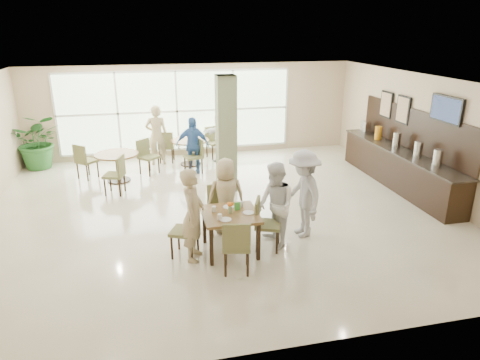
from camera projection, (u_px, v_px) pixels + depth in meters
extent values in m
plane|color=beige|center=(219.00, 209.00, 9.54)|extent=(10.00, 10.00, 0.00)
plane|color=white|center=(217.00, 82.00, 8.59)|extent=(10.00, 10.00, 0.00)
plane|color=#CAB191|center=(193.00, 110.00, 13.20)|extent=(10.00, 0.00, 10.00)
plane|color=#CAB191|center=(286.00, 251.00, 4.94)|extent=(10.00, 0.00, 10.00)
plane|color=#CAB191|center=(427.00, 136.00, 10.10)|extent=(0.00, 9.00, 9.00)
plane|color=silver|center=(177.00, 111.00, 13.06)|extent=(7.00, 0.00, 7.00)
cube|color=#687854|center=(226.00, 135.00, 10.25)|extent=(0.45, 0.45, 2.80)
cube|color=brown|center=(230.00, 214.00, 7.53)|extent=(0.98, 0.98, 0.05)
cube|color=black|center=(211.00, 247.00, 7.19)|extent=(0.06, 0.06, 0.70)
cube|color=black|center=(258.00, 242.00, 7.36)|extent=(0.06, 0.06, 0.70)
cube|color=black|center=(204.00, 226.00, 7.95)|extent=(0.06, 0.06, 0.70)
cube|color=black|center=(247.00, 222.00, 8.12)|extent=(0.06, 0.06, 0.70)
cylinder|color=brown|center=(116.00, 154.00, 11.06)|extent=(1.12, 1.12, 0.04)
cylinder|color=black|center=(118.00, 168.00, 11.18)|extent=(0.10, 0.10, 0.71)
cylinder|color=black|center=(119.00, 180.00, 11.30)|extent=(0.60, 0.60, 0.03)
cylinder|color=brown|center=(190.00, 140.00, 12.41)|extent=(1.12, 1.12, 0.04)
cylinder|color=black|center=(190.00, 153.00, 12.54)|extent=(0.10, 0.10, 0.71)
cylinder|color=black|center=(191.00, 164.00, 12.65)|extent=(0.60, 0.60, 0.03)
cylinder|color=white|center=(220.00, 217.00, 7.25)|extent=(0.08, 0.08, 0.10)
cylinder|color=white|center=(214.00, 209.00, 7.56)|extent=(0.08, 0.08, 0.10)
cylinder|color=white|center=(241.00, 204.00, 7.77)|extent=(0.08, 0.08, 0.10)
cylinder|color=white|center=(226.00, 220.00, 7.25)|extent=(0.20, 0.20, 0.01)
cylinder|color=white|center=(228.00, 207.00, 7.76)|extent=(0.20, 0.20, 0.01)
cylinder|color=white|center=(248.00, 213.00, 7.52)|extent=(0.20, 0.20, 0.01)
cylinder|color=#99B27F|center=(230.00, 210.00, 7.50)|extent=(0.07, 0.07, 0.12)
sphere|color=orange|center=(232.00, 204.00, 7.47)|extent=(0.07, 0.07, 0.07)
sphere|color=orange|center=(229.00, 204.00, 7.48)|extent=(0.07, 0.07, 0.07)
sphere|color=orange|center=(230.00, 205.00, 7.44)|extent=(0.07, 0.07, 0.07)
cube|color=green|center=(237.00, 206.00, 7.62)|extent=(0.10, 0.04, 0.15)
cube|color=black|center=(398.00, 169.00, 10.81)|extent=(0.60, 4.60, 0.90)
cube|color=black|center=(400.00, 151.00, 10.65)|extent=(0.64, 4.70, 0.04)
cube|color=black|center=(413.00, 130.00, 10.53)|extent=(0.04, 4.60, 1.00)
cylinder|color=silver|center=(438.00, 158.00, 9.29)|extent=(0.20, 0.20, 0.40)
cylinder|color=silver|center=(418.00, 150.00, 9.94)|extent=(0.20, 0.20, 0.40)
cylinder|color=silver|center=(397.00, 140.00, 10.76)|extent=(0.20, 0.20, 0.40)
cylinder|color=orange|center=(378.00, 133.00, 11.60)|extent=(0.18, 0.18, 0.36)
cube|color=silver|center=(366.00, 127.00, 12.24)|extent=(0.18, 0.30, 0.36)
cube|color=black|center=(447.00, 109.00, 9.28)|extent=(0.06, 1.00, 0.58)
cube|color=#7F99CC|center=(446.00, 109.00, 9.28)|extent=(0.01, 0.92, 0.50)
cube|color=black|center=(403.00, 110.00, 10.85)|extent=(0.04, 0.55, 0.70)
cube|color=#986237|center=(402.00, 110.00, 10.85)|extent=(0.01, 0.47, 0.62)
cube|color=black|center=(386.00, 104.00, 11.59)|extent=(0.04, 0.55, 0.70)
cube|color=#986237|center=(386.00, 105.00, 11.58)|extent=(0.01, 0.47, 0.62)
imported|color=#276127|center=(38.00, 141.00, 12.08)|extent=(1.49, 1.49, 1.58)
imported|color=tan|center=(193.00, 215.00, 7.27)|extent=(0.56, 0.70, 1.65)
imported|color=tan|center=(226.00, 196.00, 8.29)|extent=(0.74, 0.42, 1.50)
imported|color=white|center=(275.00, 206.00, 7.71)|extent=(0.71, 0.85, 1.60)
imported|color=#ACACAF|center=(303.00, 194.00, 8.09)|extent=(0.71, 1.15, 1.72)
imported|color=#3966AD|center=(193.00, 145.00, 11.71)|extent=(1.02, 0.76, 1.56)
imported|color=white|center=(221.00, 137.00, 12.52)|extent=(1.13, 1.59, 1.58)
imported|color=tan|center=(157.00, 135.00, 12.38)|extent=(0.64, 0.43, 1.75)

